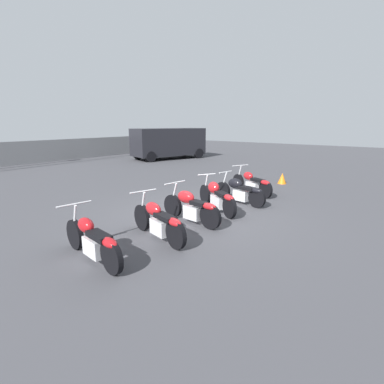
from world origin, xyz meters
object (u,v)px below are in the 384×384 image
at_px(motorcycle_slot_1, 159,221).
at_px(traffic_cone_near, 282,178).
at_px(motorcycle_slot_3, 217,197).
at_px(motorcycle_slot_2, 191,207).
at_px(motorcycle_slot_4, 240,191).
at_px(motorcycle_slot_0, 93,240).
at_px(parked_van, 169,142).
at_px(motorcycle_slot_5, 252,183).

bearing_deg(motorcycle_slot_1, traffic_cone_near, 15.94).
bearing_deg(traffic_cone_near, motorcycle_slot_3, 179.56).
height_order(motorcycle_slot_2, motorcycle_slot_4, motorcycle_slot_2).
bearing_deg(motorcycle_slot_2, motorcycle_slot_3, 10.21).
relative_size(motorcycle_slot_2, motorcycle_slot_3, 1.03).
bearing_deg(motorcycle_slot_1, motorcycle_slot_0, -173.24).
bearing_deg(motorcycle_slot_3, traffic_cone_near, 30.10).
height_order(motorcycle_slot_1, traffic_cone_near, motorcycle_slot_1).
xyz_separation_m(motorcycle_slot_0, parked_van, (13.06, 9.67, 0.78)).
bearing_deg(motorcycle_slot_5, motorcycle_slot_2, -151.52).
relative_size(motorcycle_slot_1, motorcycle_slot_2, 1.01).
bearing_deg(motorcycle_slot_4, parked_van, 63.29).
distance_m(motorcycle_slot_2, motorcycle_slot_3, 1.32).
bearing_deg(motorcycle_slot_0, motorcycle_slot_1, 0.52).
xyz_separation_m(motorcycle_slot_2, parked_van, (10.23, 9.80, 0.76)).
height_order(motorcycle_slot_1, motorcycle_slot_4, motorcycle_slot_1).
xyz_separation_m(motorcycle_slot_3, traffic_cone_near, (5.06, -0.04, -0.20)).
xyz_separation_m(motorcycle_slot_3, motorcycle_slot_5, (2.58, 0.14, -0.03)).
height_order(motorcycle_slot_2, traffic_cone_near, motorcycle_slot_2).
bearing_deg(motorcycle_slot_3, motorcycle_slot_0, -150.35).
height_order(motorcycle_slot_4, traffic_cone_near, motorcycle_slot_4).
relative_size(motorcycle_slot_0, parked_van, 0.38).
bearing_deg(motorcycle_slot_1, motorcycle_slot_2, 19.36).
relative_size(motorcycle_slot_1, traffic_cone_near, 4.41).
bearing_deg(traffic_cone_near, motorcycle_slot_1, -179.12).
relative_size(motorcycle_slot_0, motorcycle_slot_3, 1.08).
xyz_separation_m(motorcycle_slot_1, motorcycle_slot_2, (1.31, 0.10, 0.01)).
height_order(motorcycle_slot_0, motorcycle_slot_1, motorcycle_slot_1).
relative_size(motorcycle_slot_5, traffic_cone_near, 4.44).
bearing_deg(motorcycle_slot_0, motorcycle_slot_2, 6.33).
bearing_deg(motorcycle_slot_0, motorcycle_slot_5, 9.47).
xyz_separation_m(motorcycle_slot_2, motorcycle_slot_4, (2.46, -0.08, -0.02)).
relative_size(motorcycle_slot_1, motorcycle_slot_4, 1.01).
xyz_separation_m(motorcycle_slot_3, parked_van, (8.91, 9.74, 0.76)).
relative_size(motorcycle_slot_0, motorcycle_slot_4, 1.05).
bearing_deg(traffic_cone_near, motorcycle_slot_0, 179.35).
height_order(motorcycle_slot_0, motorcycle_slot_2, motorcycle_slot_2).
xyz_separation_m(motorcycle_slot_1, motorcycle_slot_3, (2.63, 0.16, 0.01)).
bearing_deg(motorcycle_slot_5, motorcycle_slot_4, -143.61).
bearing_deg(motorcycle_slot_5, motorcycle_slot_1, -151.18).
bearing_deg(parked_van, motorcycle_slot_4, 159.20).
height_order(motorcycle_slot_0, motorcycle_slot_3, same).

